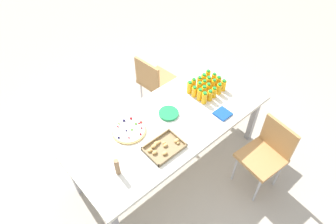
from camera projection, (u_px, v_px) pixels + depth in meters
name	position (u px, v px, depth m)	size (l,w,h in m)	color
ground_plane	(170.00, 162.00, 3.56)	(12.00, 12.00, 0.00)	#B2A899
party_table	(170.00, 125.00, 3.07)	(2.10, 0.90, 0.73)	silver
chair_far_left	(267.00, 152.00, 3.05)	(0.44, 0.44, 0.83)	#B7844C
chair_near_left	(154.00, 80.00, 3.80)	(0.44, 0.44, 0.83)	#B7844C
juice_bottle_0	(208.00, 75.00, 3.41)	(0.06, 0.06, 0.14)	#FAAC14
juice_bottle_1	(204.00, 79.00, 3.38)	(0.06, 0.06, 0.13)	#FAAD14
juice_bottle_2	(199.00, 82.00, 3.34)	(0.06, 0.06, 0.13)	#FAAF14
juice_bottle_3	(194.00, 84.00, 3.30)	(0.05, 0.05, 0.15)	#FAAC14
juice_bottle_4	(190.00, 87.00, 3.27)	(0.06, 0.06, 0.15)	#FAAE14
juice_bottle_5	(214.00, 79.00, 3.37)	(0.05, 0.05, 0.14)	#FAAE14
juice_bottle_6	(208.00, 82.00, 3.34)	(0.06, 0.06, 0.14)	#F9AF14
juice_bottle_7	(204.00, 85.00, 3.30)	(0.05, 0.05, 0.14)	#FAAD14
juice_bottle_8	(199.00, 88.00, 3.26)	(0.06, 0.06, 0.15)	#F8AD14
juice_bottle_9	(194.00, 92.00, 3.23)	(0.06, 0.06, 0.13)	#F9AB14
juice_bottle_10	(218.00, 82.00, 3.33)	(0.06, 0.06, 0.15)	#F9AE14
juice_bottle_11	(214.00, 85.00, 3.30)	(0.05, 0.05, 0.14)	#FAAE14
juice_bottle_12	(208.00, 88.00, 3.27)	(0.06, 0.06, 0.13)	#FAAD14
juice_bottle_13	(204.00, 92.00, 3.22)	(0.06, 0.06, 0.15)	#FAAB14
juice_bottle_14	(200.00, 95.00, 3.19)	(0.06, 0.06, 0.15)	#FAAD14
juice_bottle_15	(223.00, 85.00, 3.30)	(0.06, 0.06, 0.14)	#FAAE14
juice_bottle_16	(219.00, 89.00, 3.26)	(0.06, 0.06, 0.14)	#F9AD14
juice_bottle_17	(214.00, 92.00, 3.23)	(0.06, 0.06, 0.13)	#F9AF14
juice_bottle_18	(210.00, 95.00, 3.19)	(0.06, 0.06, 0.13)	#F9AC14
juice_bottle_19	(204.00, 98.00, 3.16)	(0.06, 0.06, 0.15)	#F9AF14
fruit_pizza	(129.00, 130.00, 2.93)	(0.33, 0.33, 0.05)	tan
snack_tray	(163.00, 147.00, 2.79)	(0.35, 0.26, 0.04)	olive
plate_stack	(169.00, 113.00, 3.08)	(0.20, 0.20, 0.02)	#1E8C4C
napkin_stack	(223.00, 114.00, 3.09)	(0.15, 0.15, 0.02)	#194CA5
cardboard_tube	(117.00, 167.00, 2.56)	(0.04, 0.04, 0.18)	#9E7A56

